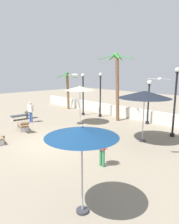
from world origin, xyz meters
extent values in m
plane|color=gray|center=(0.00, 0.00, 0.00)|extent=(56.00, 56.00, 0.00)
cube|color=silver|center=(0.00, 8.33, 0.47)|extent=(25.20, 0.30, 0.94)
cylinder|color=#333338|center=(3.40, 3.92, 0.04)|extent=(0.39, 0.39, 0.08)
cylinder|color=#A5A5AD|center=(3.40, 3.92, 1.30)|extent=(0.05, 0.05, 2.61)
cone|color=black|center=(3.40, 3.92, 2.76)|extent=(2.97, 2.97, 0.41)
sphere|color=#99999E|center=(3.40, 3.92, 2.97)|extent=(0.08, 0.08, 0.08)
cylinder|color=#333338|center=(5.54, -2.72, 0.04)|extent=(0.37, 0.37, 0.08)
cylinder|color=#A5A5AD|center=(5.54, -2.72, 1.18)|extent=(0.05, 0.05, 2.36)
cone|color=navy|center=(5.54, -2.72, 2.44)|extent=(2.05, 2.05, 0.27)
sphere|color=#99999E|center=(5.54, -2.72, 2.60)|extent=(0.08, 0.08, 0.08)
cylinder|color=#333338|center=(-2.21, 4.04, 0.04)|extent=(0.52, 0.52, 0.08)
cylinder|color=#A5A5AD|center=(-2.21, 4.04, 1.32)|extent=(0.05, 0.05, 2.65)
cone|color=#B7AD93|center=(-2.21, 4.04, 2.76)|extent=(2.29, 2.29, 0.32)
sphere|color=#99999E|center=(-2.21, 4.04, 2.94)|extent=(0.08, 0.08, 0.08)
cylinder|color=brown|center=(-0.91, 6.93, 2.63)|extent=(0.52, 0.27, 5.26)
sphere|color=#348C39|center=(-1.16, 6.93, 5.25)|extent=(0.44, 0.44, 0.44)
ellipsoid|color=#348C39|center=(-0.38, 6.91, 5.13)|extent=(1.53, 0.22, 0.45)
ellipsoid|color=#348C39|center=(-0.63, 7.50, 5.13)|extent=(1.18, 1.26, 0.45)
ellipsoid|color=#348C39|center=(-1.39, 7.67, 5.13)|extent=(0.63, 1.52, 0.45)
ellipsoid|color=#348C39|center=(-1.84, 7.32, 5.13)|extent=(1.43, 0.94, 0.45)
ellipsoid|color=#348C39|center=(-1.89, 6.63, 5.13)|extent=(1.49, 0.76, 0.45)
ellipsoid|color=#348C39|center=(-1.27, 6.15, 5.13)|extent=(0.41, 1.54, 0.45)
ellipsoid|color=#348C39|center=(-0.58, 6.40, 5.13)|extent=(1.27, 1.17, 0.45)
cylinder|color=brown|center=(-7.89, 7.32, 1.87)|extent=(0.37, 0.27, 3.75)
sphere|color=#376A3B|center=(-8.00, 7.32, 3.74)|extent=(0.43, 0.43, 0.43)
ellipsoid|color=#376A3B|center=(-7.39, 7.43, 3.53)|extent=(1.18, 0.40, 0.56)
ellipsoid|color=#376A3B|center=(-7.57, 7.78, 3.53)|extent=(0.94, 0.98, 0.56)
ellipsoid|color=#376A3B|center=(-8.09, 7.94, 3.53)|extent=(0.37, 1.18, 0.56)
ellipsoid|color=#376A3B|center=(-8.51, 7.68, 3.53)|extent=(1.07, 0.82, 0.56)
ellipsoid|color=#376A3B|center=(-8.61, 7.24, 3.53)|extent=(1.18, 0.36, 0.56)
ellipsoid|color=#376A3B|center=(-8.41, 6.86, 3.53)|extent=(0.92, 1.00, 0.56)
ellipsoid|color=#376A3B|center=(-7.96, 6.70, 3.53)|extent=(0.28, 1.17, 0.56)
ellipsoid|color=#376A3B|center=(-7.62, 6.83, 3.53)|extent=(0.87, 1.04, 0.56)
cylinder|color=black|center=(4.19, 6.11, 0.10)|extent=(0.28, 0.28, 0.20)
cylinder|color=black|center=(4.19, 6.11, 1.98)|extent=(0.12, 0.12, 3.96)
cylinder|color=black|center=(4.19, 6.11, 3.96)|extent=(0.22, 0.22, 0.06)
sphere|color=white|center=(4.19, 6.11, 4.10)|extent=(0.29, 0.29, 0.29)
cylinder|color=black|center=(-4.41, 6.35, 0.10)|extent=(0.28, 0.28, 0.20)
cylinder|color=black|center=(-4.41, 6.35, 1.75)|extent=(0.12, 0.12, 3.50)
cylinder|color=black|center=(-4.41, 6.35, 3.50)|extent=(0.22, 0.22, 0.06)
sphere|color=white|center=(-4.41, 6.35, 3.66)|extent=(0.31, 0.31, 0.31)
cylinder|color=black|center=(-2.83, 6.97, 0.10)|extent=(0.28, 0.28, 0.20)
cylinder|color=black|center=(-2.83, 6.97, 1.79)|extent=(0.12, 0.12, 3.59)
cylinder|color=black|center=(-2.83, 6.97, 3.59)|extent=(0.22, 0.22, 0.06)
sphere|color=white|center=(-2.83, 6.97, 3.73)|extent=(0.29, 0.29, 0.29)
cylinder|color=black|center=(1.46, 7.75, 0.10)|extent=(0.28, 0.28, 0.20)
cylinder|color=black|center=(1.46, 7.75, 1.51)|extent=(0.12, 0.12, 3.02)
cylinder|color=black|center=(1.46, 7.75, 3.02)|extent=(0.22, 0.22, 0.06)
sphere|color=white|center=(1.46, 7.75, 3.20)|extent=(0.35, 0.35, 0.35)
cube|color=#B7B7BC|center=(-4.32, 0.22, 0.17)|extent=(0.20, 0.54, 0.35)
cube|color=#B7B7BC|center=(-3.08, -0.15, 0.17)|extent=(0.20, 0.54, 0.35)
cube|color=#8C6B4C|center=(-3.70, 0.03, 0.35)|extent=(1.50, 0.93, 0.08)
cube|color=#8C6B4C|center=(-2.89, -0.21, 0.64)|extent=(0.75, 0.70, 0.37)
cube|color=#B7B7BC|center=(-6.79, 0.60, 0.17)|extent=(0.55, 0.09, 0.35)
cube|color=#B7B7BC|center=(-6.67, 1.89, 0.17)|extent=(0.55, 0.09, 0.35)
cube|color=#33383D|center=(-6.73, 1.25, 0.35)|extent=(0.68, 1.45, 0.08)
cube|color=#33383D|center=(-6.65, 2.08, 0.65)|extent=(0.61, 0.68, 0.34)
cylinder|color=#3359B2|center=(-5.18, 1.52, 0.42)|extent=(0.12, 0.12, 0.84)
cylinder|color=#3359B2|center=(-5.32, 1.46, 0.42)|extent=(0.12, 0.12, 0.84)
cube|color=silver|center=(-5.25, 1.49, 1.14)|extent=(0.43, 0.37, 0.59)
sphere|color=beige|center=(-5.25, 1.49, 1.55)|extent=(0.23, 0.23, 0.23)
cylinder|color=beige|center=(-5.03, 1.59, 1.17)|extent=(0.08, 0.08, 0.53)
cylinder|color=beige|center=(-5.47, 1.39, 1.17)|extent=(0.08, 0.08, 0.53)
cylinder|color=#3F8C59|center=(3.85, -0.13, 0.40)|extent=(0.12, 0.12, 0.79)
cylinder|color=#3F8C59|center=(4.01, -0.13, 0.40)|extent=(0.12, 0.12, 0.79)
cube|color=#D8333F|center=(3.93, -0.13, 1.07)|extent=(0.36, 0.24, 0.56)
sphere|color=tan|center=(3.93, -0.13, 1.46)|extent=(0.21, 0.21, 0.21)
cylinder|color=tan|center=(3.69, -0.13, 1.10)|extent=(0.08, 0.08, 0.50)
cylinder|color=tan|center=(4.17, -0.13, 1.10)|extent=(0.08, 0.08, 0.50)
ellipsoid|color=white|center=(1.32, 0.55, 3.83)|extent=(0.34, 0.24, 0.12)
sphere|color=white|center=(1.48, 0.62, 3.86)|extent=(0.10, 0.10, 0.10)
cube|color=silver|center=(1.21, 0.79, 3.85)|extent=(0.35, 0.54, 0.12)
cube|color=silver|center=(1.43, 0.30, 3.85)|extent=(0.35, 0.55, 0.02)
ellipsoid|color=white|center=(5.24, 1.93, 3.71)|extent=(0.31, 0.31, 0.12)
sphere|color=white|center=(5.36, 1.81, 3.74)|extent=(0.10, 0.10, 0.10)
cube|color=silver|center=(5.42, 2.10, 3.73)|extent=(0.44, 0.44, 0.09)
cube|color=silver|center=(5.07, 1.76, 3.73)|extent=(0.45, 0.44, 0.06)
camera|label=1|loc=(9.54, -6.29, 4.07)|focal=33.13mm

